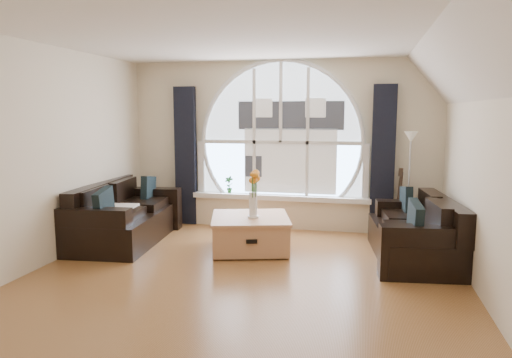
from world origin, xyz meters
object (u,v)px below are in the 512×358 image
Objects in this scene: sofa_right at (413,229)px; guitar at (399,202)px; floor_lamp at (409,185)px; vase_flowers at (253,189)px; potted_plant at (229,184)px; sofa_left at (126,215)px; coffee_chest at (250,232)px.

sofa_right is 1.70× the size of guitar.
guitar is (-0.12, 0.08, -0.27)m from floor_lamp.
sofa_right is 2.14m from vase_flowers.
sofa_right is at bearing -24.10° from potted_plant.
sofa_right is 2.58× the size of vase_flowers.
floor_lamp reaches higher than vase_flowers.
sofa_left reaches higher than coffee_chest.
potted_plant reaches higher than coffee_chest.
potted_plant is at bearing 118.01° from vase_flowers.
coffee_chest is at bearing -62.80° from potted_plant.
coffee_chest is 2.50m from floor_lamp.
floor_lamp is at bearing 29.37° from vase_flowers.
sofa_left reaches higher than sofa_right.
floor_lamp is (4.03, 1.12, 0.40)m from sofa_left.
floor_lamp is (0.02, 1.07, 0.40)m from sofa_right.
coffee_chest is at bearing -152.46° from floor_lamp.
floor_lamp is at bearing 82.23° from sofa_right.
guitar is 3.74× the size of potted_plant.
potted_plant reaches higher than sofa_right.
potted_plant is (-2.83, 0.19, -0.11)m from floor_lamp.
guitar is (3.90, 1.20, 0.13)m from sofa_left.
vase_flowers is 0.44× the size of floor_lamp.
vase_flowers is 2.42m from floor_lamp.
coffee_chest is 1.54m from potted_plant.
sofa_right is 6.37× the size of potted_plant.
vase_flowers is 2.37m from guitar.
floor_lamp is at bearing 12.21° from coffee_chest.
vase_flowers is at bearing -124.00° from guitar.
vase_flowers is at bearing -7.28° from sofa_left.
potted_plant is at bearing 101.87° from coffee_chest.
floor_lamp is 0.31m from guitar.
vase_flowers is 2.47× the size of potted_plant.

